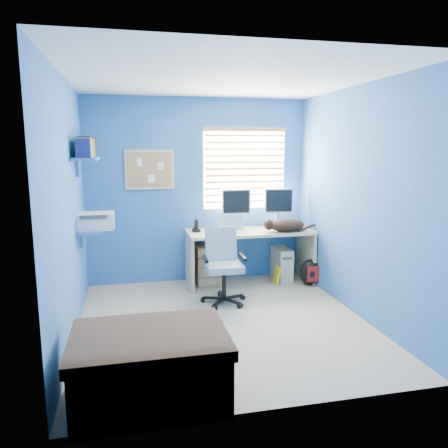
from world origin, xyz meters
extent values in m
cube|color=tan|center=(0.00, 0.00, 0.00)|extent=(3.00, 3.20, 0.00)
cube|color=white|center=(0.00, 0.00, 2.50)|extent=(3.00, 3.20, 0.00)
cube|color=#3568B3|center=(0.00, 1.60, 1.25)|extent=(3.00, 0.01, 2.50)
cube|color=#3568B3|center=(0.00, -1.60, 1.25)|extent=(3.00, 0.01, 2.50)
cube|color=#3568B3|center=(-1.50, 0.00, 1.25)|extent=(0.01, 3.20, 2.50)
cube|color=#3568B3|center=(1.50, 0.00, 1.25)|extent=(0.01, 3.20, 2.50)
cube|color=#CAB88F|center=(0.64, 1.26, 0.37)|extent=(1.68, 0.65, 0.74)
cube|color=silver|center=(0.39, 1.18, 0.85)|extent=(0.34, 0.27, 0.22)
cube|color=silver|center=(0.49, 1.44, 1.01)|extent=(0.40, 0.12, 0.54)
cube|color=silver|center=(1.10, 1.43, 1.01)|extent=(0.41, 0.17, 0.54)
cube|color=black|center=(-0.08, 1.31, 0.82)|extent=(0.10, 0.12, 0.17)
imported|color=#2E5F2C|center=(1.14, 1.36, 0.79)|extent=(0.10, 0.09, 0.10)
cylinder|color=silver|center=(1.29, 1.36, 0.78)|extent=(0.13, 0.13, 0.07)
ellipsoid|color=black|center=(1.10, 1.06, 0.82)|extent=(0.49, 0.29, 0.17)
cube|color=beige|center=(1.14, 1.35, 0.23)|extent=(0.19, 0.44, 0.45)
cube|color=tan|center=(0.10, 1.34, 0.27)|extent=(0.35, 0.28, 0.54)
cube|color=yellow|center=(1.00, 1.15, 0.12)|extent=(0.03, 0.17, 0.24)
ellipsoid|color=black|center=(1.43, 1.01, 0.18)|extent=(0.33, 0.27, 0.36)
cube|color=brown|center=(-0.83, -1.28, 0.26)|extent=(1.08, 0.77, 0.52)
cylinder|color=black|center=(0.13, 0.58, 0.03)|extent=(0.53, 0.53, 0.06)
cylinder|color=black|center=(0.13, 0.58, 0.23)|extent=(0.05, 0.05, 0.35)
cube|color=#98A4B2|center=(0.13, 0.58, 0.45)|extent=(0.43, 0.43, 0.08)
cube|color=#98A4B2|center=(0.14, 0.78, 0.69)|extent=(0.38, 0.07, 0.40)
cube|color=white|center=(0.65, 1.59, 1.55)|extent=(1.15, 0.01, 1.10)
cube|color=#B8743F|center=(0.65, 1.56, 1.55)|extent=(1.10, 0.03, 1.00)
cube|color=#CAB88F|center=(-0.65, 1.58, 1.55)|extent=(0.64, 0.02, 0.52)
cube|color=tan|center=(-0.65, 1.57, 1.55)|extent=(0.58, 0.01, 0.46)
cube|color=#3E64A9|center=(-1.36, 0.75, 0.92)|extent=(0.26, 0.55, 0.03)
cube|color=silver|center=(-1.32, 0.75, 1.02)|extent=(0.42, 0.34, 0.18)
cube|color=#3E64A9|center=(-1.37, 0.75, 1.72)|extent=(0.24, 0.90, 0.03)
cube|color=navy|center=(-1.38, 0.75, 1.84)|extent=(0.15, 0.80, 0.22)
camera|label=1|loc=(-0.95, -4.29, 1.85)|focal=35.00mm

